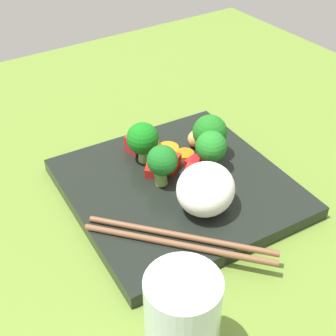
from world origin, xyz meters
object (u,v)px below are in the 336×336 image
at_px(square_plate, 177,188).
at_px(rice_mound, 208,188).
at_px(broccoli_floret_2, 143,139).
at_px(drinking_glass, 182,321).
at_px(chopstick_pair, 180,240).
at_px(carrot_slice_1, 185,154).

relative_size(square_plate, rice_mound, 3.44).
bearing_deg(square_plate, broccoli_floret_2, 99.47).
distance_m(square_plate, drinking_glass, 0.25).
bearing_deg(drinking_glass, square_plate, 56.51).
bearing_deg(rice_mound, broccoli_floret_2, 96.93).
bearing_deg(broccoli_floret_2, square_plate, -80.53).
xyz_separation_m(square_plate, chopstick_pair, (-0.06, -0.09, 0.01)).
xyz_separation_m(carrot_slice_1, chopstick_pair, (-0.10, -0.14, 0.00)).
height_order(square_plate, rice_mound, rice_mound).
xyz_separation_m(square_plate, carrot_slice_1, (0.04, 0.05, 0.01)).
bearing_deg(drinking_glass, rice_mound, 45.77).
height_order(rice_mound, drinking_glass, drinking_glass).
xyz_separation_m(broccoli_floret_2, carrot_slice_1, (0.06, -0.02, -0.03)).
xyz_separation_m(rice_mound, drinking_glass, (-0.14, -0.14, 0.00)).
relative_size(rice_mound, chopstick_pair, 0.44).
height_order(broccoli_floret_2, carrot_slice_1, broccoli_floret_2).
bearing_deg(square_plate, carrot_slice_1, 45.90).
xyz_separation_m(rice_mound, carrot_slice_1, (0.04, 0.11, -0.03)).
bearing_deg(broccoli_floret_2, rice_mound, -83.07).
relative_size(rice_mound, broccoli_floret_2, 1.36).
bearing_deg(chopstick_pair, carrot_slice_1, 101.19).
bearing_deg(drinking_glass, chopstick_pair, 56.16).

